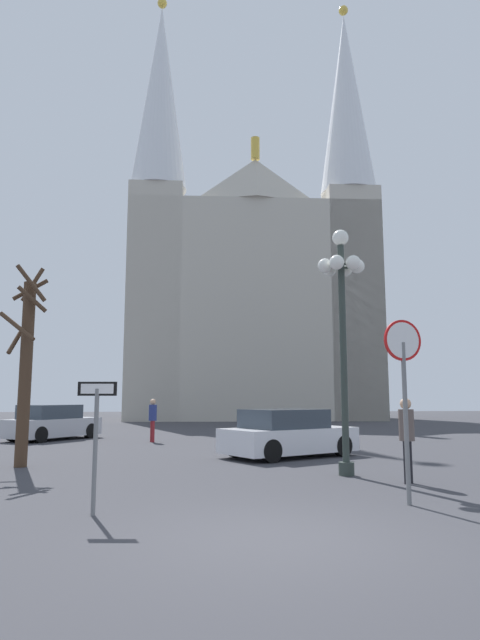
# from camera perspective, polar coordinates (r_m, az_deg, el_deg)

# --- Properties ---
(ground_plane) EXTENTS (120.00, 120.00, 0.00)m
(ground_plane) POSITION_cam_1_polar(r_m,az_deg,el_deg) (7.44, 4.10, -21.99)
(ground_plane) COLOR #38383D
(cathedral) EXTENTS (20.03, 12.10, 35.08)m
(cathedral) POSITION_cam_1_polar(r_m,az_deg,el_deg) (45.81, 1.26, 3.51)
(cathedral) COLOR #BCB5A5
(cathedral) RESTS_ON ground
(stop_sign) EXTENTS (0.71, 0.18, 3.13)m
(stop_sign) POSITION_cam_1_polar(r_m,az_deg,el_deg) (9.87, 16.78, -5.59)
(stop_sign) COLOR slate
(stop_sign) RESTS_ON ground
(one_way_arrow_sign) EXTENTS (0.61, 0.09, 2.03)m
(one_way_arrow_sign) POSITION_cam_1_polar(r_m,az_deg,el_deg) (8.94, -14.85, -11.08)
(one_way_arrow_sign) COLOR slate
(one_way_arrow_sign) RESTS_ON ground
(street_lamp) EXTENTS (1.15, 1.04, 5.84)m
(street_lamp) POSITION_cam_1_polar(r_m,az_deg,el_deg) (13.32, 10.63, 1.86)
(street_lamp) COLOR #2D3833
(street_lamp) RESTS_ON ground
(bare_tree) EXTENTS (1.19, 1.26, 5.34)m
(bare_tree) POSITION_cam_1_polar(r_m,az_deg,el_deg) (15.53, -21.52, -4.19)
(bare_tree) COLOR #473323
(bare_tree) RESTS_ON ground
(parked_car_near_white) EXTENTS (4.46, 3.69, 1.42)m
(parked_car_near_white) POSITION_cam_1_polar(r_m,az_deg,el_deg) (16.86, 5.02, -11.83)
(parked_car_near_white) COLOR silver
(parked_car_near_white) RESTS_ON ground
(parked_car_far_silver) EXTENTS (3.63, 4.34, 1.46)m
(parked_car_far_silver) POSITION_cam_1_polar(r_m,az_deg,el_deg) (24.64, -19.05, -10.18)
(parked_car_far_silver) COLOR #B7B7BC
(parked_car_far_silver) RESTS_ON ground
(pedestrian_walking) EXTENTS (0.32, 0.32, 1.70)m
(pedestrian_walking) POSITION_cam_1_polar(r_m,az_deg,el_deg) (22.42, -9.12, -9.88)
(pedestrian_walking) COLOR maroon
(pedestrian_walking) RESTS_ON ground
(pedestrian_standing) EXTENTS (0.32, 0.32, 1.77)m
(pedestrian_standing) POSITION_cam_1_polar(r_m,az_deg,el_deg) (12.25, 17.04, -11.05)
(pedestrian_standing) COLOR black
(pedestrian_standing) RESTS_ON ground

